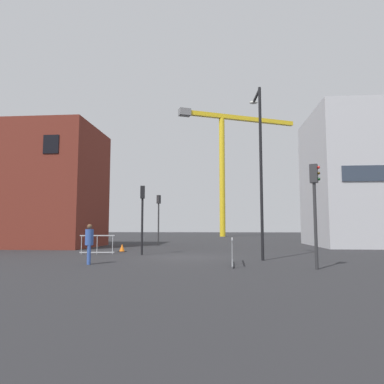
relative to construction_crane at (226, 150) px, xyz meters
The scene contains 11 objects.
ground 40.90m from the construction_crane, 93.91° to the right, with size 160.00×160.00×0.00m, color #28282B.
brick_building 35.15m from the construction_crane, 116.75° to the right, with size 9.63×6.99×9.23m.
construction_crane is the anchor object (origin of this frame).
streetlamp_tall 40.62m from the construction_crane, 88.43° to the right, with size 0.44×1.95×8.29m.
traffic_light_median 39.19m from the construction_crane, 97.95° to the right, with size 0.28×0.38×3.83m.
traffic_light_far 44.69m from the construction_crane, 86.45° to the right, with size 0.39×0.33×3.89m.
traffic_light_verge 30.31m from the construction_crane, 102.26° to the right, with size 0.34×0.39×4.17m.
pedestrian_walking 44.53m from the construction_crane, 98.50° to the right, with size 0.34×0.34×1.66m.
safety_barrier_right_run 39.93m from the construction_crane, 102.06° to the right, with size 1.95×0.28×1.08m.
safety_barrier_rear 44.01m from the construction_crane, 90.49° to the right, with size 0.14×2.56×1.08m.
traffic_cone_by_barrier 38.04m from the construction_crane, 101.34° to the right, with size 0.47×0.47×0.48m.
Camera 1 is at (1.84, -18.23, 1.56)m, focal length 33.09 mm.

